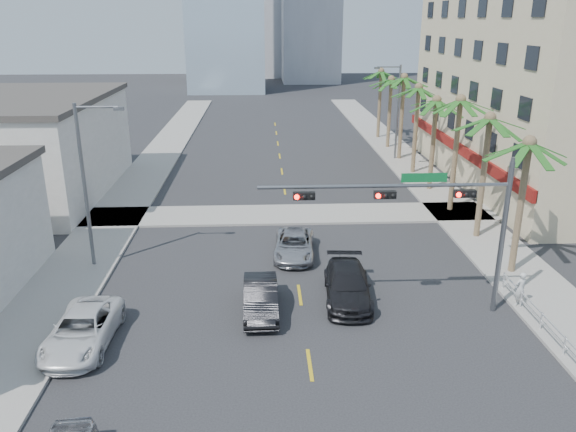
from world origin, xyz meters
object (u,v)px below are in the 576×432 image
object	(u,v)px
traffic_signal_mast	(435,210)
pedestrian	(520,289)
car_lane_left	(261,298)
car_lane_center	(294,245)
car_lane_right	(347,285)
car_parked_far	(82,330)

from	to	relation	value
traffic_signal_mast	pedestrian	bearing A→B (deg)	3.36
car_lane_left	pedestrian	size ratio (longest dim) A/B	2.67
car_lane_center	car_lane_right	xyz separation A→B (m)	(2.28, -5.49, 0.10)
car_lane_center	traffic_signal_mast	bearing A→B (deg)	-45.31
car_lane_left	car_lane_right	bearing A→B (deg)	13.13
car_lane_right	pedestrian	bearing A→B (deg)	-4.29
car_lane_left	pedestrian	bearing A→B (deg)	-1.56
car_lane_center	car_lane_right	distance (m)	5.95
car_lane_left	pedestrian	distance (m)	12.24
traffic_signal_mast	car_lane_left	world-z (taller)	traffic_signal_mast
car_parked_far	pedestrian	world-z (taller)	pedestrian
car_parked_far	car_lane_left	bearing A→B (deg)	20.13
car_lane_left	car_lane_center	size ratio (longest dim) A/B	0.93
car_parked_far	car_lane_center	size ratio (longest dim) A/B	1.09
traffic_signal_mast	pedestrian	size ratio (longest dim) A/B	6.60
car_parked_far	car_lane_right	size ratio (longest dim) A/B	0.99
car_parked_far	car_lane_left	world-z (taller)	car_lane_left
car_lane_right	car_lane_center	bearing A→B (deg)	116.74
car_lane_left	pedestrian	xyz separation A→B (m)	(12.24, -0.14, 0.25)
car_lane_left	car_parked_far	bearing A→B (deg)	-162.58
car_parked_far	car_lane_left	xyz separation A→B (m)	(7.46, 2.47, 0.01)
car_lane_right	pedestrian	distance (m)	8.11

